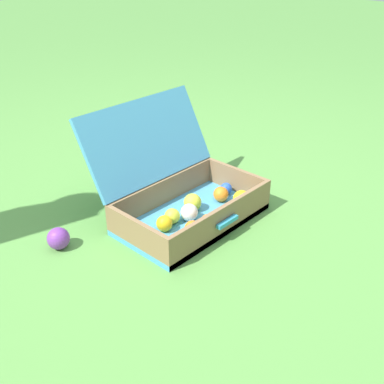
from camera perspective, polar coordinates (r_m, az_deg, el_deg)
ground_plane at (r=1.92m, az=1.00°, el=-3.31°), size 16.00×16.00×0.00m
open_suitcase at (r=1.89m, az=-1.22°, el=-0.20°), size 0.60×0.54×0.44m
stray_ball_on_grass at (r=1.80m, az=-16.10°, el=-5.50°), size 0.08×0.08×0.08m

